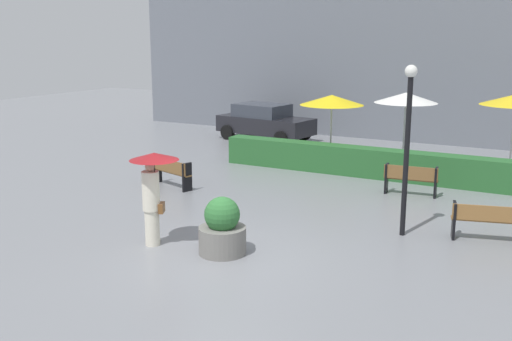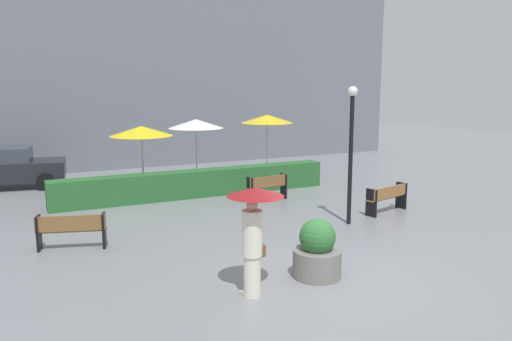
% 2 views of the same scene
% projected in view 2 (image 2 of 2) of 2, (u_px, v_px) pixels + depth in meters
% --- Properties ---
extents(ground_plane, '(60.00, 60.00, 0.00)m').
position_uv_depth(ground_plane, '(328.00, 276.00, 10.55)').
color(ground_plane, gray).
extents(bench_far_left, '(1.64, 0.78, 0.86)m').
position_uv_depth(bench_far_left, '(71.00, 229.00, 12.18)').
color(bench_far_left, brown).
rests_on(bench_far_left, ground).
extents(bench_far_right, '(1.72, 0.78, 0.85)m').
position_uv_depth(bench_far_right, '(388.00, 197.00, 15.67)').
color(bench_far_right, olive).
rests_on(bench_far_right, ground).
extents(bench_back_row, '(1.53, 0.49, 0.87)m').
position_uv_depth(bench_back_row, '(268.00, 186.00, 17.27)').
color(bench_back_row, brown).
rests_on(bench_back_row, ground).
extents(pedestrian_with_umbrella, '(1.07, 1.07, 2.07)m').
position_uv_depth(pedestrian_with_umbrella, '(254.00, 224.00, 9.38)').
color(pedestrian_with_umbrella, silver).
rests_on(pedestrian_with_umbrella, ground).
extents(planter_pot, '(1.01, 1.01, 1.23)m').
position_uv_depth(planter_pot, '(317.00, 252.00, 10.45)').
color(planter_pot, slate).
rests_on(planter_pot, ground).
extents(lamp_post, '(0.28, 0.28, 3.89)m').
position_uv_depth(lamp_post, '(351.00, 141.00, 14.11)').
color(lamp_post, black).
rests_on(lamp_post, ground).
extents(patio_umbrella_yellow, '(2.22, 2.22, 2.48)m').
position_uv_depth(patio_umbrella_yellow, '(141.00, 131.00, 17.91)').
color(patio_umbrella_yellow, silver).
rests_on(patio_umbrella_yellow, ground).
extents(patio_umbrella_white, '(2.15, 2.15, 2.59)m').
position_uv_depth(patio_umbrella_white, '(196.00, 124.00, 19.69)').
color(patio_umbrella_white, silver).
rests_on(patio_umbrella_white, ground).
extents(patio_umbrella_yellow_far, '(2.25, 2.25, 2.64)m').
position_uv_depth(patio_umbrella_yellow_far, '(267.00, 119.00, 21.68)').
color(patio_umbrella_yellow_far, silver).
rests_on(patio_umbrella_yellow_far, ground).
extents(hedge_strip, '(9.92, 0.70, 0.94)m').
position_uv_depth(hedge_strip, '(197.00, 183.00, 17.95)').
color(hedge_strip, '#28602D').
rests_on(hedge_strip, ground).
extents(building_facade, '(28.00, 1.20, 10.40)m').
position_uv_depth(building_facade, '(138.00, 57.00, 23.82)').
color(building_facade, slate).
rests_on(building_facade, ground).
extents(parked_car, '(4.40, 2.44, 1.57)m').
position_uv_depth(parked_car, '(5.00, 167.00, 19.29)').
color(parked_car, black).
rests_on(parked_car, ground).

